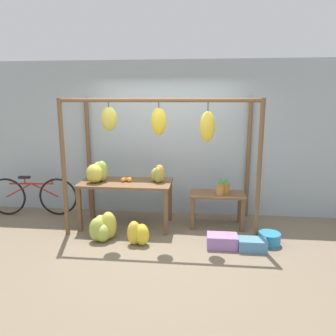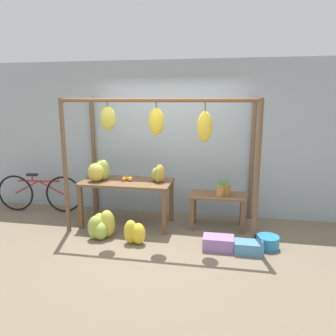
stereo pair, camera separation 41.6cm
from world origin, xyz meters
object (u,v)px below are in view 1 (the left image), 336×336
Objects in this scene: papaya_pile at (158,174)px; banana_pile_ground_left at (103,228)px; pineapple_cluster at (222,187)px; fruit_crate_white at (222,241)px; banana_pile_ground_right at (138,234)px; fruit_crate_purple at (252,245)px; parked_bicycle at (32,196)px; banana_pile_on_table at (98,172)px; blue_bucket at (269,239)px; orange_pile at (126,180)px.

banana_pile_ground_left is at bearing -140.90° from papaya_pile.
fruit_crate_white is (-0.03, -0.75, -0.61)m from pineapple_cluster.
fruit_crate_purple is (1.66, -0.01, -0.09)m from banana_pile_ground_right.
banana_pile_ground_right is at bearing -26.01° from parked_bicycle.
pineapple_cluster reaches higher than banana_pile_ground_right.
pineapple_cluster is 0.75× the size of fruit_crate_purple.
banana_pile_on_table is at bearing -14.57° from parked_bicycle.
papaya_pile is at bearing 39.10° from banana_pile_ground_left.
papaya_pile reaches higher than fruit_crate_purple.
banana_pile_ground_right is 1.07m from papaya_pile.
blue_bucket reaches higher than fruit_crate_purple.
pineapple_cluster is 0.18× the size of parked_bicycle.
fruit_crate_white is 0.27× the size of parked_bicycle.
orange_pile is at bearing 166.67° from blue_bucket.
orange_pile is 0.11× the size of parked_bicycle.
banana_pile_on_table is at bearing 111.59° from banana_pile_ground_left.
banana_pile_ground_right is at bearing -65.55° from orange_pile.
blue_bucket is (2.51, 0.08, -0.09)m from banana_pile_ground_left.
banana_pile_ground_left is 2.24m from fruit_crate_purple.
fruit_crate_purple is at bearing -3.59° from banana_pile_ground_left.
banana_pile_ground_right is at bearing -178.02° from fruit_crate_white.
blue_bucket is at bearing -17.75° from papaya_pile.
banana_pile_ground_left is at bearing -178.23° from blue_bucket.
orange_pile is 0.91m from banana_pile_ground_left.
banana_pile_ground_right is (0.34, -0.74, -0.63)m from orange_pile.
banana_pile_ground_right is 0.93× the size of fruit_crate_white.
fruit_crate_purple is at bearing -15.73° from parked_bicycle.
banana_pile_ground_right is 1.66m from fruit_crate_purple.
fruit_crate_white is (1.81, -0.08, -0.09)m from banana_pile_ground_left.
blue_bucket is at bearing 12.90° from fruit_crate_white.
fruit_crate_white is at bearing -34.79° from papaya_pile.
banana_pile_ground_right reaches higher than fruit_crate_white.
blue_bucket is 1.09× the size of papaya_pile.
orange_pile reaches higher than fruit_crate_white.
fruit_crate_white is 1.49m from papaya_pile.
parked_bicycle is (-3.45, 0.27, -0.33)m from pineapple_cluster.
banana_pile_on_table reaches higher than banana_pile_ground_left.
fruit_crate_white is (1.23, 0.04, -0.08)m from banana_pile_ground_right.
banana_pile_on_table is 1.12× the size of banana_pile_ground_left.
banana_pile_on_table is at bearing -176.03° from orange_pile.
blue_bucket is (0.70, 0.16, -0.00)m from fruit_crate_white.
pineapple_cluster is (2.07, 0.09, -0.23)m from banana_pile_on_table.
banana_pile_on_table is 2.83× the size of orange_pile.
parked_bicycle is 5.56× the size of papaya_pile.
banana_pile_ground_left reaches higher than fruit_crate_white.
papaya_pile reaches higher than fruit_crate_white.
blue_bucket is 4.23m from parked_bicycle.
fruit_crate_purple is (1.45, -0.77, -0.82)m from papaya_pile.
orange_pile is 0.46× the size of fruit_crate_purple.
papaya_pile reaches higher than orange_pile.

